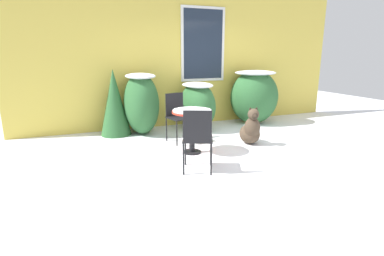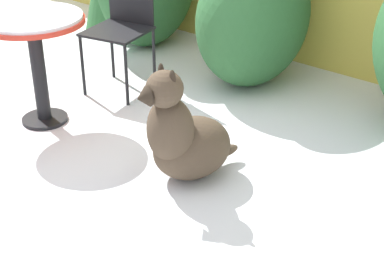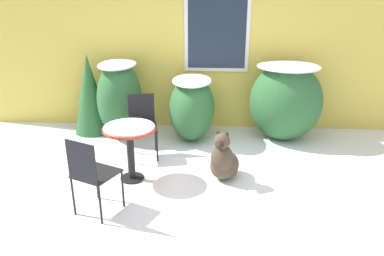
% 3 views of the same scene
% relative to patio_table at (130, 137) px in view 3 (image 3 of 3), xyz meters
% --- Properties ---
extents(ground_plane, '(16.00, 16.00, 0.00)m').
position_rel_patio_table_xyz_m(ground_plane, '(0.78, -0.06, -0.61)').
color(ground_plane, white).
extents(house_wall, '(8.00, 0.10, 3.09)m').
position_rel_patio_table_xyz_m(house_wall, '(0.80, 2.14, 0.96)').
color(house_wall, '#DBC14C').
rests_on(house_wall, ground_plane).
extents(shrub_left, '(0.73, 1.05, 1.29)m').
position_rel_patio_table_xyz_m(shrub_left, '(-0.52, 1.61, 0.07)').
color(shrub_left, '#2D6033').
rests_on(shrub_left, ground_plane).
extents(shrub_middle, '(0.75, 1.09, 1.07)m').
position_rel_patio_table_xyz_m(shrub_middle, '(0.72, 1.50, -0.04)').
color(shrub_middle, '#2D6033').
rests_on(shrub_middle, ground_plane).
extents(shrub_right, '(1.20, 1.04, 1.30)m').
position_rel_patio_table_xyz_m(shrub_right, '(2.27, 1.59, 0.08)').
color(shrub_right, '#2D6033').
rests_on(shrub_right, ground_plane).
extents(evergreen_bush, '(0.64, 0.64, 1.38)m').
position_rel_patio_table_xyz_m(evergreen_bush, '(-1.07, 1.71, 0.08)').
color(evergreen_bush, '#2D6033').
rests_on(evergreen_bush, ground_plane).
extents(patio_table, '(0.69, 0.69, 0.76)m').
position_rel_patio_table_xyz_m(patio_table, '(0.00, 0.00, 0.00)').
color(patio_table, black).
rests_on(patio_table, ground_plane).
extents(patio_chair_near_table, '(0.51, 0.51, 0.94)m').
position_rel_patio_table_xyz_m(patio_chair_near_table, '(0.01, 0.78, -0.08)').
color(patio_chair_near_table, black).
rests_on(patio_chair_near_table, ground_plane).
extents(patio_chair_far_side, '(0.57, 0.57, 0.94)m').
position_rel_patio_table_xyz_m(patio_chair_far_side, '(-0.25, -0.84, -0.08)').
color(patio_chair_far_side, black).
rests_on(patio_chair_far_side, ground_plane).
extents(dog, '(0.50, 0.69, 0.73)m').
position_rel_patio_table_xyz_m(dog, '(1.23, 0.07, -0.34)').
color(dog, '#4C3D2D').
rests_on(dog, ground_plane).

